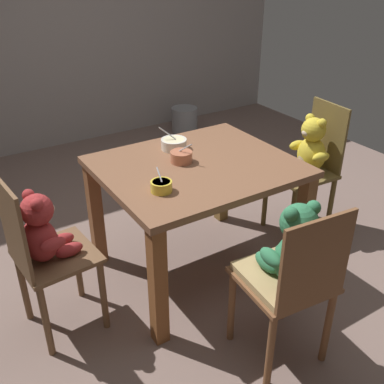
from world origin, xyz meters
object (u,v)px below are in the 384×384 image
object	(u,v)px
dining_table	(197,183)
metal_pail	(184,120)
teddy_chair_near_right	(310,155)
porridge_bowl_yellow_near_left	(161,186)
teddy_chair_near_left	(43,241)
porridge_bowl_white_far_center	(173,144)
porridge_bowl_terracotta_center	(181,157)
teddy_chair_near_front	(292,262)

from	to	relation	value
dining_table	metal_pail	size ratio (longest dim) A/B	3.79
teddy_chair_near_right	porridge_bowl_yellow_near_left	xyz separation A→B (m)	(-1.25, -0.18, 0.19)
teddy_chair_near_right	teddy_chair_near_left	distance (m)	1.84
porridge_bowl_yellow_near_left	dining_table	bearing A→B (deg)	29.06
metal_pail	dining_table	bearing A→B (deg)	-119.78
teddy_chair_near_right	porridge_bowl_yellow_near_left	world-z (taller)	teddy_chair_near_right
porridge_bowl_white_far_center	metal_pail	world-z (taller)	porridge_bowl_white_far_center
dining_table	porridge_bowl_terracotta_center	xyz separation A→B (m)	(-0.06, 0.07, 0.16)
teddy_chair_near_right	teddy_chair_near_front	xyz separation A→B (m)	(-0.95, -0.83, 0.01)
dining_table	porridge_bowl_yellow_near_left	xyz separation A→B (m)	(-0.33, -0.18, 0.16)
teddy_chair_near_left	teddy_chair_near_right	bearing A→B (deg)	-4.04
porridge_bowl_white_far_center	porridge_bowl_terracotta_center	size ratio (longest dim) A/B	1.20
dining_table	metal_pail	world-z (taller)	dining_table
teddy_chair_near_right	teddy_chair_near_front	distance (m)	1.26
porridge_bowl_yellow_near_left	porridge_bowl_terracotta_center	bearing A→B (deg)	42.94
porridge_bowl_white_far_center	teddy_chair_near_right	bearing A→B (deg)	-15.81
porridge_bowl_white_far_center	porridge_bowl_terracotta_center	xyz separation A→B (m)	(-0.06, -0.19, 0.00)
dining_table	teddy_chair_near_right	xyz separation A→B (m)	(0.92, -0.01, -0.04)
dining_table	porridge_bowl_white_far_center	xyz separation A→B (m)	(-0.00, 0.26, 0.16)
porridge_bowl_yellow_near_left	metal_pail	bearing A→B (deg)	56.20
porridge_bowl_terracotta_center	porridge_bowl_yellow_near_left	bearing A→B (deg)	-137.06
porridge_bowl_yellow_near_left	porridge_bowl_white_far_center	bearing A→B (deg)	53.44
dining_table	porridge_bowl_terracotta_center	world-z (taller)	porridge_bowl_terracotta_center
teddy_chair_near_front	porridge_bowl_white_far_center	world-z (taller)	teddy_chair_near_front
metal_pail	porridge_bowl_terracotta_center	bearing A→B (deg)	-121.82
teddy_chair_near_right	porridge_bowl_yellow_near_left	size ratio (longest dim) A/B	7.80
teddy_chair_near_right	porridge_bowl_white_far_center	xyz separation A→B (m)	(-0.93, 0.26, 0.20)
porridge_bowl_yellow_near_left	teddy_chair_near_right	bearing A→B (deg)	8.16
teddy_chair_near_front	teddy_chair_near_left	bearing A→B (deg)	53.33
porridge_bowl_white_far_center	porridge_bowl_yellow_near_left	xyz separation A→B (m)	(-0.33, -0.44, -0.00)
teddy_chair_near_front	metal_pail	xyz separation A→B (m)	(1.25, 2.98, -0.45)
teddy_chair_near_right	teddy_chair_near_front	world-z (taller)	teddy_chair_near_right
porridge_bowl_terracotta_center	metal_pail	bearing A→B (deg)	58.18
dining_table	teddy_chair_near_left	world-z (taller)	teddy_chair_near_left
dining_table	teddy_chair_near_right	size ratio (longest dim) A/B	1.17
porridge_bowl_white_far_center	porridge_bowl_terracotta_center	world-z (taller)	porridge_bowl_white_far_center
teddy_chair_near_left	porridge_bowl_yellow_near_left	distance (m)	0.64
teddy_chair_near_right	porridge_bowl_terracotta_center	distance (m)	1.01
dining_table	porridge_bowl_white_far_center	distance (m)	0.30
teddy_chair_near_front	porridge_bowl_white_far_center	size ratio (longest dim) A/B	5.72
metal_pail	teddy_chair_near_right	bearing A→B (deg)	-98.14
teddy_chair_near_right	teddy_chair_near_left	bearing A→B (deg)	5.03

